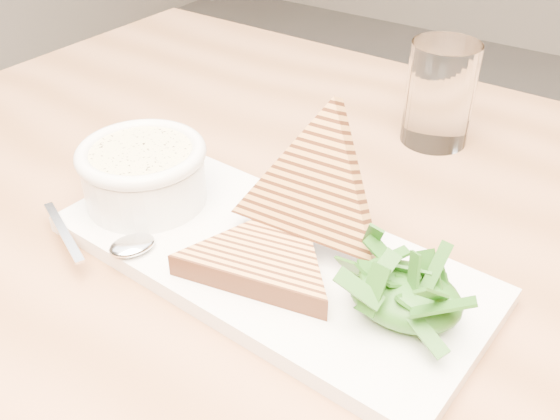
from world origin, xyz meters
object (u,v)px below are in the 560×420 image
Objects in this scene: soup_bowl at (145,180)px; glass_near at (440,94)px; platter at (268,258)px; table_top at (362,264)px.

soup_bowl is 0.36m from glass_near.
table_top is at bearing 49.48° from platter.
table_top is 10.82× the size of glass_near.
platter is at bearing -95.87° from glass_near.
soup_bowl is (-0.21, -0.07, 0.06)m from table_top.
table_top is 0.23m from soup_bowl.
platter is 0.15m from soup_bowl.
platter is (-0.06, -0.07, 0.03)m from table_top.
glass_near is (0.18, 0.31, 0.02)m from soup_bowl.
platter is 0.32m from glass_near.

